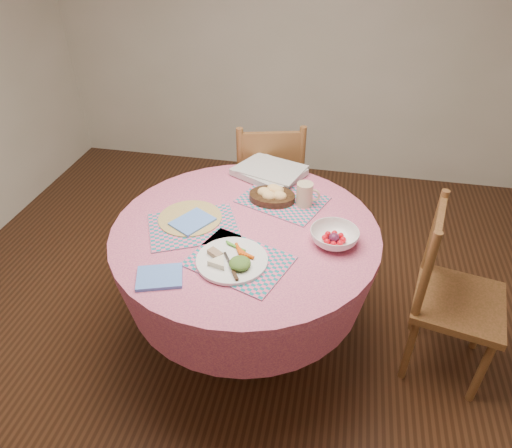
# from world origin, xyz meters

# --- Properties ---
(ground) EXTENTS (4.00, 4.00, 0.00)m
(ground) POSITION_xyz_m (0.00, 0.00, 0.00)
(ground) COLOR #331C0F
(ground) RESTS_ON ground
(dining_table) EXTENTS (1.24, 1.24, 0.75)m
(dining_table) POSITION_xyz_m (0.00, 0.00, 0.56)
(dining_table) COLOR #DB667D
(dining_table) RESTS_ON ground
(chair_right) EXTENTS (0.48, 0.50, 0.91)m
(chair_right) POSITION_xyz_m (0.97, 0.05, 0.47)
(chair_right) COLOR brown
(chair_right) RESTS_ON ground
(chair_back) EXTENTS (0.53, 0.52, 0.95)m
(chair_back) POSITION_xyz_m (-0.04, 0.83, 0.49)
(chair_back) COLOR brown
(chair_back) RESTS_ON ground
(placemat_front) EXTENTS (0.48, 0.42, 0.01)m
(placemat_front) POSITION_xyz_m (0.03, -0.24, 0.75)
(placemat_front) COLOR #16727B
(placemat_front) RESTS_ON dining_table
(placemat_left) EXTENTS (0.49, 0.44, 0.01)m
(placemat_left) POSITION_xyz_m (-0.24, -0.04, 0.75)
(placemat_left) COLOR #16727B
(placemat_left) RESTS_ON dining_table
(placemat_back) EXTENTS (0.48, 0.43, 0.01)m
(placemat_back) POSITION_xyz_m (0.13, 0.27, 0.75)
(placemat_back) COLOR #16727B
(placemat_back) RESTS_ON dining_table
(wicker_trivet) EXTENTS (0.30, 0.30, 0.01)m
(wicker_trivet) POSITION_xyz_m (-0.27, 0.02, 0.76)
(wicker_trivet) COLOR #AE8A4B
(wicker_trivet) RESTS_ON dining_table
(napkin_near) EXTENTS (0.22, 0.19, 0.01)m
(napkin_near) POSITION_xyz_m (-0.26, -0.40, 0.76)
(napkin_near) COLOR #5784DF
(napkin_near) RESTS_ON dining_table
(napkin_far) EXTENTS (0.21, 0.23, 0.01)m
(napkin_far) POSITION_xyz_m (-0.25, -0.02, 0.76)
(napkin_far) COLOR #5784DF
(napkin_far) RESTS_ON placemat_left
(dinner_plate) EXTENTS (0.30, 0.30, 0.05)m
(dinner_plate) POSITION_xyz_m (0.00, -0.25, 0.77)
(dinner_plate) COLOR white
(dinner_plate) RESTS_ON placemat_front
(bread_bowl) EXTENTS (0.23, 0.23, 0.08)m
(bread_bowl) POSITION_xyz_m (0.08, 0.25, 0.79)
(bread_bowl) COLOR black
(bread_bowl) RESTS_ON placemat_back
(latte_mug) EXTENTS (0.12, 0.08, 0.12)m
(latte_mug) POSITION_xyz_m (0.25, 0.24, 0.82)
(latte_mug) COLOR #C7AF89
(latte_mug) RESTS_ON placemat_back
(fruit_bowl) EXTENTS (0.24, 0.24, 0.07)m
(fruit_bowl) POSITION_xyz_m (0.41, -0.03, 0.78)
(fruit_bowl) COLOR white
(fruit_bowl) RESTS_ON dining_table
(newspaper_stack) EXTENTS (0.43, 0.40, 0.04)m
(newspaper_stack) POSITION_xyz_m (0.02, 0.50, 0.78)
(newspaper_stack) COLOR silver
(newspaper_stack) RESTS_ON dining_table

